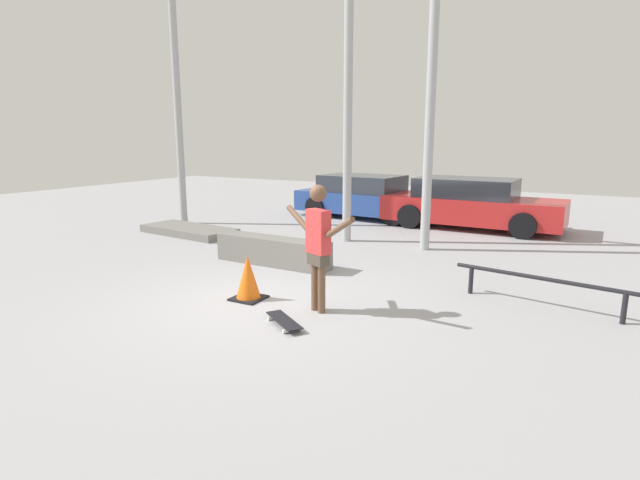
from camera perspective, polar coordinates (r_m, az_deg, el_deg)
ground_plane at (r=7.39m, az=-6.22°, el=-7.27°), size 36.00×36.00×0.00m
skateboarder at (r=6.78m, az=-0.21°, el=-0.01°), size 1.35×0.63×1.77m
skateboard at (r=6.55m, az=-4.14°, el=-9.17°), size 0.74×0.60×0.08m
grind_box at (r=9.54m, az=-5.41°, el=-1.26°), size 2.37×0.54×0.52m
manual_pad at (r=12.94m, az=-14.74°, el=1.08°), size 2.63×1.31×0.18m
grind_rail at (r=7.77m, az=24.01°, el=-4.52°), size 2.49×0.51×0.46m
canopy_support_left at (r=12.87m, az=-7.57°, el=17.89°), size 5.31×0.20×6.33m
canopy_support_right at (r=10.44m, az=26.98°, el=18.24°), size 5.31×0.20×6.33m
parked_car_blue at (r=15.09m, az=5.21°, el=4.90°), size 4.34×2.19×1.27m
parked_car_red at (r=13.85m, az=16.80°, el=3.95°), size 4.62×1.97×1.32m
traffic_cone at (r=7.53m, az=-8.23°, el=-4.31°), size 0.46×0.46×0.68m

